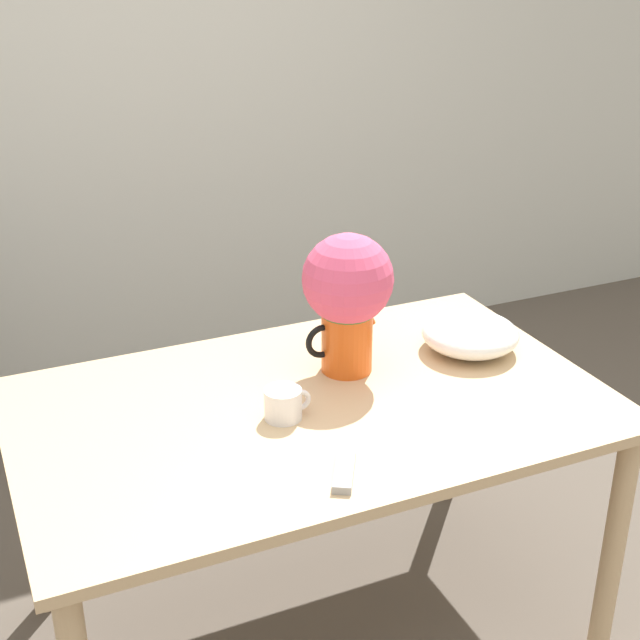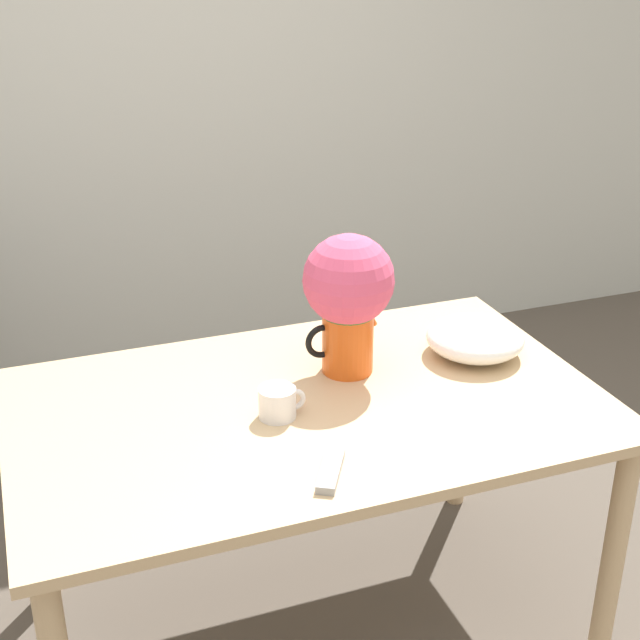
# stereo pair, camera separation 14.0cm
# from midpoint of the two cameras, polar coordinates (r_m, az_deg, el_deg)

# --- Properties ---
(wall_back) EXTENTS (8.00, 0.05, 2.60)m
(wall_back) POSITION_cam_midpoint_polar(r_m,az_deg,el_deg) (3.82, -10.06, 14.82)
(wall_back) COLOR silver
(wall_back) RESTS_ON ground_plane
(table) EXTENTS (1.52, 0.95, 0.76)m
(table) POSITION_cam_midpoint_polar(r_m,az_deg,el_deg) (2.36, 0.96, -7.17)
(table) COLOR tan
(table) RESTS_ON ground_plane
(flower_vase) EXTENTS (0.25, 0.25, 0.39)m
(flower_vase) POSITION_cam_midpoint_polar(r_m,az_deg,el_deg) (2.38, 3.51, 1.72)
(flower_vase) COLOR #E05619
(flower_vase) RESTS_ON table
(coffee_mug) EXTENTS (0.13, 0.10, 0.08)m
(coffee_mug) POSITION_cam_midpoint_polar(r_m,az_deg,el_deg) (2.23, -0.88, -5.32)
(coffee_mug) COLOR white
(coffee_mug) RESTS_ON table
(white_bowl) EXTENTS (0.28, 0.28, 0.10)m
(white_bowl) POSITION_cam_midpoint_polar(r_m,az_deg,el_deg) (2.59, 11.42, -1.16)
(white_bowl) COLOR white
(white_bowl) RESTS_ON table
(remote_control) EXTENTS (0.12, 0.16, 0.02)m
(remote_control) POSITION_cam_midpoint_polar(r_m,az_deg,el_deg) (2.03, 2.68, -9.66)
(remote_control) COLOR #999999
(remote_control) RESTS_ON table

